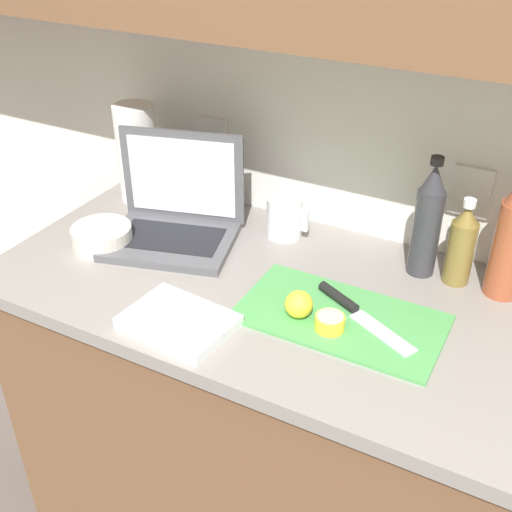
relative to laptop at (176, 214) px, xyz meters
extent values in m
cube|color=white|center=(0.61, 0.27, 0.34)|extent=(5.20, 0.06, 2.60)
cube|color=white|center=(-0.03, 0.23, 0.12)|extent=(0.09, 0.01, 0.12)
cube|color=white|center=(0.67, 0.23, 0.12)|extent=(0.09, 0.01, 0.12)
cube|color=brown|center=(0.61, -0.09, -0.53)|extent=(1.83, 0.62, 0.86)
cube|color=gray|center=(0.61, -0.09, -0.08)|extent=(1.89, 0.66, 0.03)
cube|color=#515156|center=(0.01, -0.05, -0.05)|extent=(0.37, 0.32, 0.02)
cube|color=black|center=(0.01, -0.05, -0.04)|extent=(0.28, 0.21, 0.00)
cube|color=#515156|center=(-0.02, 0.07, 0.08)|extent=(0.31, 0.10, 0.24)
cube|color=silver|center=(-0.02, 0.06, 0.08)|extent=(0.27, 0.08, 0.20)
cube|color=#4C9E51|center=(0.51, -0.13, -0.06)|extent=(0.43, 0.24, 0.01)
cube|color=silver|center=(0.60, -0.15, -0.05)|extent=(0.16, 0.10, 0.00)
cylinder|color=black|center=(0.48, -0.09, -0.04)|extent=(0.11, 0.07, 0.02)
cylinder|color=yellow|center=(0.50, -0.18, -0.04)|extent=(0.06, 0.06, 0.03)
cylinder|color=#F4EAA3|center=(0.50, -0.18, -0.02)|extent=(0.05, 0.05, 0.00)
sphere|color=yellow|center=(0.43, -0.17, -0.02)|extent=(0.06, 0.06, 0.06)
cylinder|color=#A34C2D|center=(0.79, 0.13, 0.05)|extent=(0.08, 0.08, 0.22)
cylinder|color=olive|center=(0.68, 0.13, 0.01)|extent=(0.06, 0.06, 0.15)
cone|color=olive|center=(0.68, 0.13, 0.11)|extent=(0.06, 0.06, 0.04)
cylinder|color=white|center=(0.68, 0.13, 0.14)|extent=(0.03, 0.03, 0.02)
cylinder|color=#333338|center=(0.60, 0.13, 0.04)|extent=(0.06, 0.06, 0.21)
cone|color=#333338|center=(0.60, 0.13, 0.18)|extent=(0.06, 0.06, 0.06)
cylinder|color=black|center=(0.60, 0.13, 0.22)|extent=(0.03, 0.03, 0.02)
cylinder|color=silver|center=(0.24, 0.13, -0.01)|extent=(0.09, 0.09, 0.10)
cube|color=silver|center=(0.30, 0.13, 0.00)|extent=(0.02, 0.01, 0.06)
cylinder|color=beige|center=(-0.14, -0.13, -0.03)|extent=(0.15, 0.15, 0.05)
cylinder|color=white|center=(-0.21, 0.13, 0.08)|extent=(0.11, 0.11, 0.27)
cube|color=white|center=(0.22, -0.31, -0.05)|extent=(0.23, 0.18, 0.02)
camera|label=1|loc=(0.86, -1.17, 0.77)|focal=45.00mm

